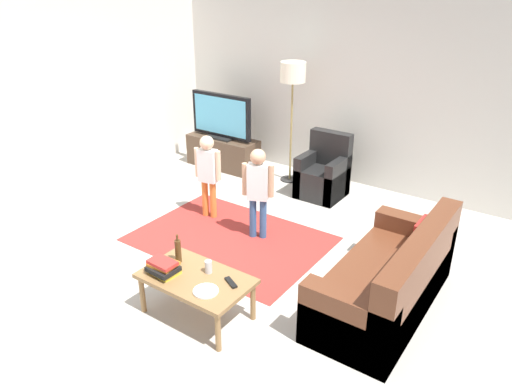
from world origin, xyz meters
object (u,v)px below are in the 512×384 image
plate (206,291)px  tv_remote (231,282)px  tv_stand (223,153)px  floor_lamp (293,79)px  child_center (258,186)px  coffee_table (196,281)px  armchair (324,175)px  tv (221,117)px  bottle (178,251)px  couch (392,283)px  book_stack (163,267)px  soda_can (208,267)px  child_near_tv (208,169)px

plate → tv_remote: bearing=65.6°
tv_stand → tv_remote: 3.90m
floor_lamp → tv_stand: bearing=-172.7°
child_center → coffee_table: (0.38, -1.52, -0.30)m
armchair → tv_remote: armchair is taller
tv → bottle: 3.53m
floor_lamp → plate: 3.75m
couch → armchair: 2.61m
floor_lamp → bottle: bearing=-77.6°
book_stack → coffee_table: bearing=24.5°
armchair → soda_can: (0.37, -2.94, 0.18)m
couch → tv_remote: (-1.10, -1.01, 0.14)m
couch → plate: size_ratio=8.18×
coffee_table → soda_can: bearing=67.4°
tv → plate: bearing=-53.2°
coffee_table → tv_stand: bearing=125.0°
armchair → child_center: (-0.07, -1.54, 0.37)m
child_near_tv → tv: bearing=123.2°
tv_stand → book_stack: bearing=-59.5°
tv_stand → bottle: size_ratio=4.20×
child_center → soda_can: 1.48m
coffee_table → soda_can: 0.17m
tv_stand → coffee_table: size_ratio=1.20×
tv_stand → armchair: 1.86m
tv_remote → child_near_tv: bearing=162.2°
soda_can → bottle: bearing=-176.7°
tv_stand → child_near_tv: child_near_tv is taller
floor_lamp → tv_remote: floor_lamp is taller
armchair → coffee_table: bearing=-84.1°
soda_can → coffee_table: bearing=-112.6°
couch → soda_can: size_ratio=15.00×
child_near_tv → coffee_table: 2.04m
armchair → plate: size_ratio=4.09×
soda_can → armchair: bearing=97.1°
child_near_tv → child_center: 0.83m
book_stack → soda_can: 0.41m
couch → tv_stand: bearing=151.0°
book_stack → bottle: size_ratio=1.02×
child_near_tv → plate: bearing=-50.4°
child_center → coffee_table: 1.60m
bottle → child_near_tv: bearing=121.1°
child_near_tv → bottle: child_near_tv is taller
book_stack → soda_can: size_ratio=2.43×
tv → plate: (2.39, -3.20, -0.42)m
couch → child_near_tv: child_near_tv is taller
floor_lamp → plate: size_ratio=8.09×
tv_stand → book_stack: size_ratio=4.12×
floor_lamp → book_stack: floor_lamp is taller
coffee_table → child_center: bearing=104.1°
child_near_tv → tv_remote: (1.53, -1.51, -0.23)m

